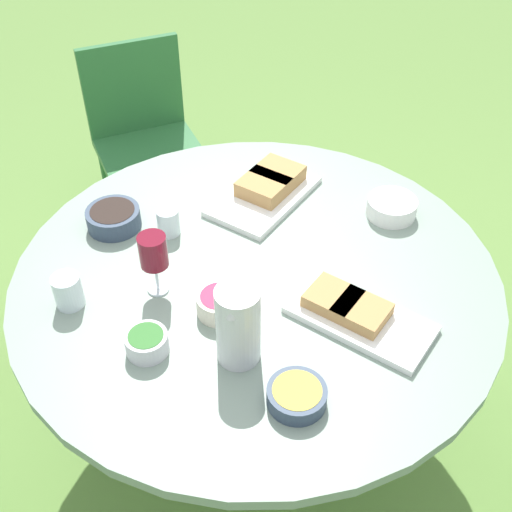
# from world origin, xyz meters

# --- Properties ---
(ground_plane) EXTENTS (40.00, 40.00, 0.00)m
(ground_plane) POSITION_xyz_m (0.00, 0.00, 0.00)
(ground_plane) COLOR #668E42
(dining_table) EXTENTS (1.40, 1.40, 0.75)m
(dining_table) POSITION_xyz_m (0.00, 0.00, 0.64)
(dining_table) COLOR #4C4C51
(dining_table) RESTS_ON ground_plane
(chair_near_left) EXTENTS (0.60, 0.61, 0.89)m
(chair_near_left) POSITION_xyz_m (-0.98, -0.80, 0.52)
(chair_near_left) COLOR #2D6B38
(chair_near_left) RESTS_ON ground_plane
(water_pitcher) EXTENTS (0.12, 0.11, 0.22)m
(water_pitcher) POSITION_xyz_m (0.31, 0.04, 0.86)
(water_pitcher) COLOR silver
(water_pitcher) RESTS_ON dining_table
(wine_glass) EXTENTS (0.08, 0.08, 0.19)m
(wine_glass) POSITION_xyz_m (0.15, -0.24, 0.89)
(wine_glass) COLOR silver
(wine_glass) RESTS_ON dining_table
(platter_bread_main) EXTENTS (0.43, 0.33, 0.07)m
(platter_bread_main) POSITION_xyz_m (-0.37, -0.07, 0.78)
(platter_bread_main) COLOR white
(platter_bread_main) RESTS_ON dining_table
(platter_charcuterie) EXTENTS (0.29, 0.42, 0.06)m
(platter_charcuterie) POSITION_xyz_m (0.10, 0.30, 0.77)
(platter_charcuterie) COLOR white
(platter_charcuterie) RESTS_ON dining_table
(bowl_fries) EXTENTS (0.14, 0.14, 0.05)m
(bowl_fries) POSITION_xyz_m (0.40, 0.22, 0.78)
(bowl_fries) COLOR #334256
(bowl_fries) RESTS_ON dining_table
(bowl_salad) EXTENTS (0.11, 0.11, 0.06)m
(bowl_salad) POSITION_xyz_m (0.36, -0.18, 0.78)
(bowl_salad) COLOR silver
(bowl_salad) RESTS_ON dining_table
(bowl_olives) EXTENTS (0.17, 0.17, 0.06)m
(bowl_olives) POSITION_xyz_m (-0.08, -0.48, 0.79)
(bowl_olives) COLOR #334256
(bowl_olives) RESTS_ON dining_table
(bowl_dip_red) EXTENTS (0.12, 0.12, 0.06)m
(bowl_dip_red) POSITION_xyz_m (0.18, -0.05, 0.79)
(bowl_dip_red) COLOR beige
(bowl_dip_red) RESTS_ON dining_table
(bowl_dip_cream) EXTENTS (0.16, 0.16, 0.06)m
(bowl_dip_cream) POSITION_xyz_m (-0.37, 0.34, 0.78)
(bowl_dip_cream) COLOR white
(bowl_dip_cream) RESTS_ON dining_table
(cup_water_near) EXTENTS (0.08, 0.08, 0.10)m
(cup_water_near) POSITION_xyz_m (0.26, -0.45, 0.80)
(cup_water_near) COLOR silver
(cup_water_near) RESTS_ON dining_table
(cup_water_far) EXTENTS (0.07, 0.07, 0.09)m
(cup_water_far) POSITION_xyz_m (-0.09, -0.30, 0.80)
(cup_water_far) COLOR silver
(cup_water_far) RESTS_ON dining_table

